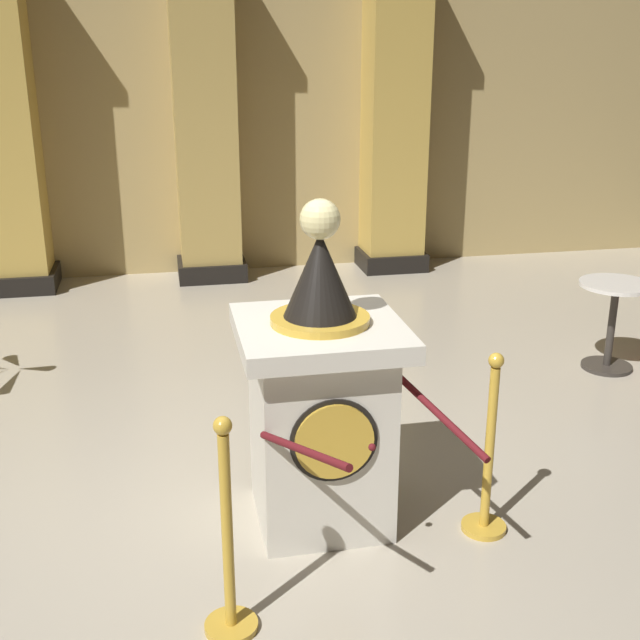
% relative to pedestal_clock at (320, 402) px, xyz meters
% --- Properties ---
extents(ground_plane, '(12.26, 12.26, 0.00)m').
position_rel_pedestal_clock_xyz_m(ground_plane, '(-0.23, 0.13, -0.69)').
color(ground_plane, '#B2A893').
extents(back_wall, '(12.26, 0.16, 3.52)m').
position_rel_pedestal_clock_xyz_m(back_wall, '(-0.23, 5.34, 1.07)').
color(back_wall, tan).
rests_on(back_wall, ground_plane).
extents(pedestal_clock, '(0.85, 0.85, 1.77)m').
position_rel_pedestal_clock_xyz_m(pedestal_clock, '(0.00, 0.00, 0.00)').
color(pedestal_clock, silver).
rests_on(pedestal_clock, ground_plane).
extents(stanchion_near, '(0.24, 0.24, 1.04)m').
position_rel_pedestal_clock_xyz_m(stanchion_near, '(-0.57, -0.81, -0.32)').
color(stanchion_near, gold).
rests_on(stanchion_near, ground_plane).
extents(stanchion_far, '(0.24, 0.24, 1.02)m').
position_rel_pedestal_clock_xyz_m(stanchion_far, '(0.84, -0.30, -0.34)').
color(stanchion_far, gold).
rests_on(stanchion_far, ground_plane).
extents(velvet_rope, '(0.99, 0.98, 0.22)m').
position_rel_pedestal_clock_xyz_m(velvet_rope, '(0.13, -0.55, 0.10)').
color(velvet_rope, '#591419').
extents(column_right, '(0.76, 0.76, 3.38)m').
position_rel_pedestal_clock_xyz_m(column_right, '(1.85, 5.01, 0.99)').
color(column_right, black).
rests_on(column_right, ground_plane).
extents(column_centre_rear, '(0.77, 0.77, 3.38)m').
position_rel_pedestal_clock_xyz_m(column_centre_rear, '(-0.23, 5.01, 0.99)').
color(column_centre_rear, black).
rests_on(column_centre_rear, ground_plane).
extents(cafe_table, '(0.57, 0.57, 0.72)m').
position_rel_pedestal_clock_xyz_m(cafe_table, '(2.69, 1.64, -0.23)').
color(cafe_table, '#332D28').
rests_on(cafe_table, ground_plane).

